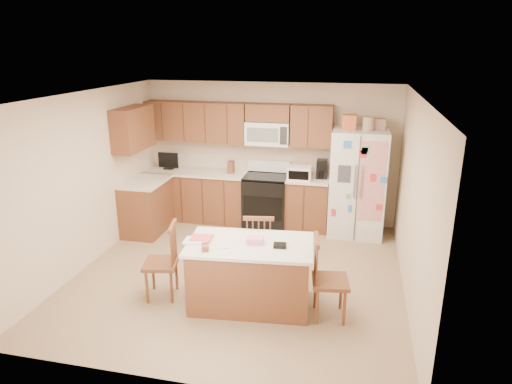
% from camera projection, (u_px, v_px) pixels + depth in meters
% --- Properties ---
extents(ground, '(4.50, 4.50, 0.00)m').
position_uv_depth(ground, '(239.00, 274.00, 6.49)').
color(ground, '#907156').
rests_on(ground, ground).
extents(room_shell, '(4.60, 4.60, 2.52)m').
position_uv_depth(room_shell, '(238.00, 177.00, 6.05)').
color(room_shell, beige).
rests_on(room_shell, ground).
extents(cabinetry, '(3.36, 1.56, 2.15)m').
position_uv_depth(cabinetry, '(211.00, 175.00, 8.08)').
color(cabinetry, brown).
rests_on(cabinetry, ground).
extents(stove, '(0.76, 0.65, 1.13)m').
position_uv_depth(stove, '(266.00, 199.00, 8.15)').
color(stove, black).
rests_on(stove, ground).
extents(refrigerator, '(0.90, 0.79, 2.04)m').
position_uv_depth(refrigerator, '(358.00, 182.00, 7.62)').
color(refrigerator, white).
rests_on(refrigerator, ground).
extents(island, '(1.61, 1.03, 0.92)m').
position_uv_depth(island, '(250.00, 274.00, 5.62)').
color(island, brown).
rests_on(island, ground).
extents(windsor_chair_left, '(0.49, 0.51, 1.00)m').
position_uv_depth(windsor_chair_left, '(163.00, 263.00, 5.78)').
color(windsor_chair_left, brown).
rests_on(windsor_chair_left, ground).
extents(windsor_chair_back, '(0.49, 0.47, 0.99)m').
position_uv_depth(windsor_chair_back, '(259.00, 249.00, 6.20)').
color(windsor_chair_back, brown).
rests_on(windsor_chair_back, ground).
extents(windsor_chair_right, '(0.48, 0.49, 1.02)m').
position_uv_depth(windsor_chair_right, '(328.00, 280.00, 5.34)').
color(windsor_chair_right, brown).
rests_on(windsor_chair_right, ground).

